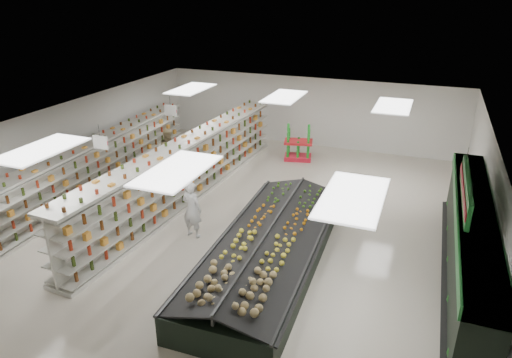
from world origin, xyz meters
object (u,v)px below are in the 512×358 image
at_px(gondola_center, 188,171).
at_px(soda_endcap, 298,143).
at_px(produce_island, 269,248).
at_px(shopper_main, 192,209).
at_px(gondola_left, 103,164).
at_px(shopper_background, 170,152).

height_order(gondola_center, soda_endcap, gondola_center).
relative_size(produce_island, soda_endcap, 4.92).
bearing_deg(shopper_main, gondola_center, -51.36).
bearing_deg(produce_island, gondola_left, 159.87).
distance_m(gondola_left, shopper_background, 2.59).
height_order(gondola_left, produce_island, gondola_left).
distance_m(soda_endcap, shopper_main, 7.62).
xyz_separation_m(gondola_center, soda_endcap, (2.57, 5.10, -0.24)).
bearing_deg(gondola_center, shopper_background, 139.33).
bearing_deg(soda_endcap, gondola_left, -138.53).
bearing_deg(soda_endcap, shopper_main, -98.43).
xyz_separation_m(soda_endcap, shopper_background, (-4.32, -3.44, 0.20)).
bearing_deg(shopper_background, gondola_center, -98.93).
height_order(soda_endcap, shopper_main, shopper_main).
xyz_separation_m(produce_island, shopper_main, (-2.67, 0.61, 0.39)).
bearing_deg(shopper_main, produce_island, 174.78).
height_order(gondola_center, produce_island, gondola_center).
bearing_deg(shopper_background, gondola_left, 172.29).
height_order(gondola_center, shopper_background, gondola_center).
xyz_separation_m(gondola_left, shopper_main, (4.94, -2.18, 0.02)).
bearing_deg(gondola_left, gondola_center, 2.04).
relative_size(soda_endcap, shopper_main, 0.86).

